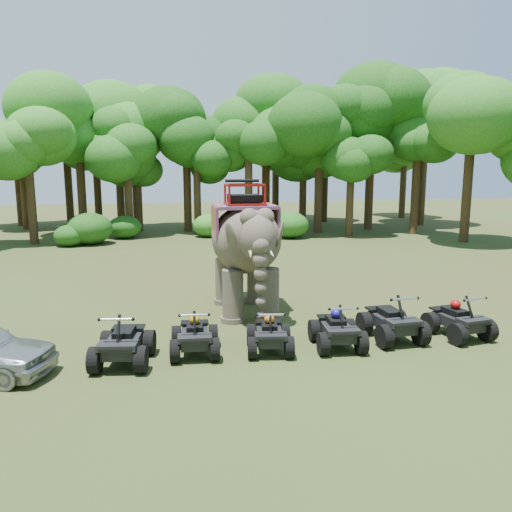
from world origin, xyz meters
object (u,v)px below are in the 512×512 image
Objects in this scene: atv_1 at (195,331)px; atv_0 at (123,337)px; atv_5 at (459,315)px; atv_2 at (270,329)px; elephant at (245,247)px; atv_3 at (337,324)px; atv_4 at (392,316)px.

atv_0 is at bearing -165.97° from atv_1.
atv_2 is at bearing 171.88° from atv_5.
atv_2 is at bearing -89.52° from elephant.
atv_3 is (1.78, -0.07, 0.04)m from atv_2.
elephant is 2.80× the size of atv_4.
atv_0 is 1.05× the size of atv_5.
atv_4 is 1.07× the size of atv_5.
atv_1 is 0.98× the size of atv_3.
atv_0 reaches higher than atv_1.
atv_3 is (1.73, -3.77, -1.50)m from elephant.
atv_4 is (3.46, 0.19, 0.09)m from atv_2.
atv_4 reaches higher than atv_3.
atv_1 reaches higher than atv_2.
elephant is 4.28m from atv_1.
atv_3 is (5.38, 0.02, -0.04)m from atv_0.
elephant reaches higher than atv_5.
atv_3 is 1.70m from atv_4.
atv_4 is 1.91m from atv_5.
atv_2 is at bearing -176.70° from atv_3.
atv_2 is 5.36m from atv_5.
atv_3 is at bearing -64.01° from elephant.
elephant is 5.10m from atv_4.
atv_1 is 3.67m from atv_3.
atv_1 is 7.24m from atv_5.
atv_5 reaches higher than atv_1.
elephant is at bearing 120.30° from atv_3.
atv_0 is 5.38m from atv_3.
atv_1 is at bearing 170.32° from atv_5.
atv_2 is at bearing -1.14° from atv_1.
atv_3 is 3.58m from atv_5.
elephant reaches higher than atv_4.
atv_4 is (7.06, 0.28, 0.01)m from atv_0.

